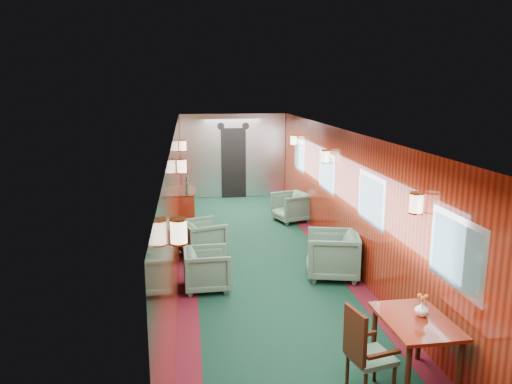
{
  "coord_description": "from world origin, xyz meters",
  "views": [
    {
      "loc": [
        -1.29,
        -8.18,
        3.18
      ],
      "look_at": [
        0.0,
        1.18,
        1.15
      ],
      "focal_mm": 35.0,
      "sensor_mm": 36.0,
      "label": 1
    }
  ],
  "objects_px": {
    "armchair_right_far": "(291,207)",
    "side_chair": "(364,349)",
    "credenza": "(187,211)",
    "armchair_right_near": "(332,255)",
    "dining_table": "(416,329)",
    "armchair_left_near": "(207,269)",
    "armchair_left_far": "(203,238)"
  },
  "relations": [
    {
      "from": "credenza",
      "to": "armchair_left_near",
      "type": "distance_m",
      "value": 3.14
    },
    {
      "from": "side_chair",
      "to": "armchair_right_near",
      "type": "bearing_deg",
      "value": 66.28
    },
    {
      "from": "armchair_right_near",
      "to": "dining_table",
      "type": "bearing_deg",
      "value": 13.34
    },
    {
      "from": "armchair_right_near",
      "to": "armchair_right_far",
      "type": "distance_m",
      "value": 3.55
    },
    {
      "from": "dining_table",
      "to": "armchair_right_far",
      "type": "bearing_deg",
      "value": 88.51
    },
    {
      "from": "dining_table",
      "to": "armchair_right_far",
      "type": "xyz_separation_m",
      "value": [
        0.03,
        6.64,
        -0.28
      ]
    },
    {
      "from": "dining_table",
      "to": "armchair_left_far",
      "type": "height_order",
      "value": "dining_table"
    },
    {
      "from": "armchair_right_far",
      "to": "credenza",
      "type": "bearing_deg",
      "value": -93.09
    },
    {
      "from": "armchair_right_near",
      "to": "armchair_right_far",
      "type": "xyz_separation_m",
      "value": [
        0.03,
        3.55,
        -0.05
      ]
    },
    {
      "from": "credenza",
      "to": "armchair_right_near",
      "type": "xyz_separation_m",
      "value": [
        2.41,
        -2.9,
        -0.1
      ]
    },
    {
      "from": "dining_table",
      "to": "credenza",
      "type": "xyz_separation_m",
      "value": [
        -2.41,
        5.99,
        -0.13
      ]
    },
    {
      "from": "armchair_right_near",
      "to": "armchair_right_far",
      "type": "bearing_deg",
      "value": -167.14
    },
    {
      "from": "armchair_left_near",
      "to": "dining_table",
      "type": "bearing_deg",
      "value": -145.56
    },
    {
      "from": "credenza",
      "to": "armchair_left_far",
      "type": "relative_size",
      "value": 1.64
    },
    {
      "from": "credenza",
      "to": "armchair_left_far",
      "type": "bearing_deg",
      "value": -79.33
    },
    {
      "from": "armchair_right_far",
      "to": "dining_table",
      "type": "bearing_deg",
      "value": -18.34
    },
    {
      "from": "armchair_left_far",
      "to": "armchair_right_far",
      "type": "bearing_deg",
      "value": -64.21
    },
    {
      "from": "armchair_left_far",
      "to": "armchair_right_near",
      "type": "xyz_separation_m",
      "value": [
        2.12,
        -1.37,
        0.05
      ]
    },
    {
      "from": "dining_table",
      "to": "credenza",
      "type": "bearing_deg",
      "value": 110.67
    },
    {
      "from": "armchair_left_far",
      "to": "armchair_right_far",
      "type": "xyz_separation_m",
      "value": [
        2.15,
        2.18,
        0.0
      ]
    },
    {
      "from": "armchair_left_near",
      "to": "armchair_right_near",
      "type": "xyz_separation_m",
      "value": [
        2.1,
        0.22,
        0.06
      ]
    },
    {
      "from": "armchair_left_far",
      "to": "armchair_left_near",
      "type": "bearing_deg",
      "value": 160.98
    },
    {
      "from": "armchair_left_far",
      "to": "armchair_right_near",
      "type": "height_order",
      "value": "armchair_right_near"
    },
    {
      "from": "credenza",
      "to": "armchair_right_far",
      "type": "xyz_separation_m",
      "value": [
        2.44,
        0.65,
        -0.15
      ]
    },
    {
      "from": "armchair_right_far",
      "to": "armchair_left_far",
      "type": "bearing_deg",
      "value": -62.69
    },
    {
      "from": "armchair_right_far",
      "to": "armchair_right_near",
      "type": "bearing_deg",
      "value": -18.56
    },
    {
      "from": "armchair_right_far",
      "to": "side_chair",
      "type": "bearing_deg",
      "value": -23.57
    },
    {
      "from": "dining_table",
      "to": "armchair_right_far",
      "type": "height_order",
      "value": "dining_table"
    },
    {
      "from": "dining_table",
      "to": "armchair_left_near",
      "type": "relative_size",
      "value": 1.4
    },
    {
      "from": "dining_table",
      "to": "armchair_left_near",
      "type": "xyz_separation_m",
      "value": [
        -2.1,
        2.87,
        -0.3
      ]
    },
    {
      "from": "dining_table",
      "to": "armchair_right_near",
      "type": "distance_m",
      "value": 3.1
    },
    {
      "from": "dining_table",
      "to": "armchair_right_far",
      "type": "distance_m",
      "value": 6.65
    }
  ]
}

